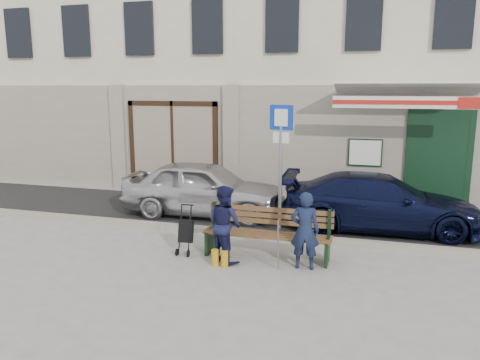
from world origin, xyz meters
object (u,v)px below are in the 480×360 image
at_px(parking_sign, 281,149).
at_px(stroller, 186,232).
at_px(car_silver, 204,188).
at_px(car_navy, 380,202).
at_px(man, 305,231).
at_px(woman, 225,224).
at_px(bench, 265,234).

distance_m(parking_sign, stroller, 2.64).
xyz_separation_m(car_silver, car_navy, (4.20, -0.06, -0.06)).
distance_m(car_navy, man, 3.04).
relative_size(man, woman, 0.98).
xyz_separation_m(car_navy, woman, (-2.73, -2.80, 0.08)).
bearing_deg(parking_sign, woman, -97.08).
relative_size(car_navy, man, 3.12).
height_order(car_navy, woman, woman).
distance_m(woman, stroller, 0.92).
bearing_deg(stroller, parking_sign, 40.17).
bearing_deg(bench, car_silver, 130.68).
bearing_deg(bench, stroller, -172.20).
xyz_separation_m(car_navy, stroller, (-3.58, -2.61, -0.21)).
height_order(parking_sign, man, parking_sign).
bearing_deg(car_navy, parking_sign, 113.52).
height_order(car_navy, man, man).
bearing_deg(man, stroller, -9.17).
bearing_deg(stroller, car_navy, 29.97).
relative_size(car_navy, parking_sign, 1.55).
height_order(car_silver, man, man).
relative_size(car_silver, woman, 2.84).
xyz_separation_m(car_navy, parking_sign, (-2.07, -1.03, 1.25)).
distance_m(car_navy, parking_sign, 2.63).
distance_m(bench, stroller, 1.52).
bearing_deg(car_navy, car_silver, 86.25).
bearing_deg(stroller, bench, 1.66).
relative_size(car_navy, woman, 3.05).
relative_size(man, stroller, 1.48).
height_order(car_navy, stroller, car_navy).
xyz_separation_m(parking_sign, stroller, (-1.51, -1.58, -1.47)).
height_order(car_silver, stroller, car_silver).
height_order(car_silver, woman, woman).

